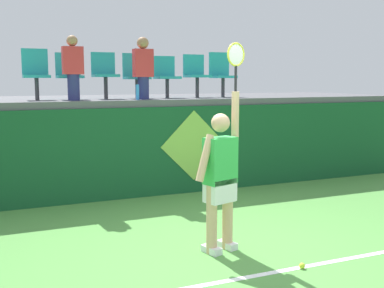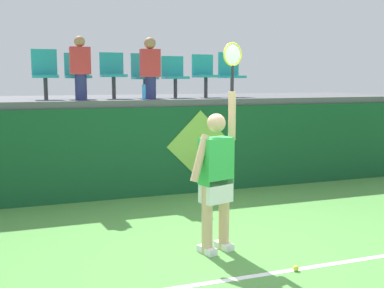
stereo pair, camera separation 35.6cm
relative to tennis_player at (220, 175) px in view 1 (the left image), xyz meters
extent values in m
plane|color=#519342|center=(0.06, -0.14, -0.93)|extent=(40.00, 40.00, 0.00)
cube|color=#144C28|center=(0.06, 2.95, -0.14)|extent=(11.34, 0.20, 1.57)
cube|color=#56565B|center=(0.06, 4.40, 0.70)|extent=(11.34, 3.00, 0.12)
cube|color=white|center=(0.06, -0.82, -0.93)|extent=(10.21, 0.08, 0.01)
cube|color=white|center=(-0.13, -0.04, -0.89)|extent=(0.19, 0.28, 0.08)
cube|color=white|center=(0.12, 0.04, -0.89)|extent=(0.19, 0.28, 0.08)
cylinder|color=#DBAD84|center=(-0.13, -0.04, -0.52)|extent=(0.13, 0.13, 0.83)
cylinder|color=#DBAD84|center=(0.12, 0.04, -0.52)|extent=(0.13, 0.13, 0.83)
cube|color=white|center=(-0.01, 0.00, -0.18)|extent=(0.41, 0.32, 0.28)
cube|color=green|center=(-0.01, 0.00, 0.17)|extent=(0.43, 0.32, 0.55)
sphere|color=#DBAD84|center=(-0.01, 0.00, 0.62)|extent=(0.22, 0.22, 0.22)
cylinder|color=#DBAD84|center=(-0.24, -0.07, 0.23)|extent=(0.27, 0.16, 0.55)
cylinder|color=#DBAD84|center=(0.22, 0.07, 0.69)|extent=(0.09, 0.09, 0.58)
cylinder|color=black|center=(0.22, 0.07, 1.13)|extent=(0.03, 0.03, 0.30)
torus|color=gold|center=(0.22, 0.07, 1.41)|extent=(0.28, 0.10, 0.28)
ellipsoid|color=silver|center=(0.22, 0.07, 1.41)|extent=(0.23, 0.09, 0.24)
sphere|color=#D1E533|center=(0.58, -0.85, -0.90)|extent=(0.07, 0.07, 0.07)
cylinder|color=#338CE5|center=(-0.11, 3.05, 0.90)|extent=(0.06, 0.06, 0.27)
cylinder|color=#38383D|center=(-1.72, 3.67, 0.95)|extent=(0.07, 0.07, 0.38)
cube|color=teal|center=(-1.72, 3.67, 1.17)|extent=(0.44, 0.42, 0.05)
cube|color=teal|center=(-1.72, 3.86, 1.42)|extent=(0.44, 0.04, 0.46)
cylinder|color=#38383D|center=(-1.16, 3.67, 0.95)|extent=(0.07, 0.07, 0.37)
cube|color=teal|center=(-1.16, 3.67, 1.16)|extent=(0.44, 0.42, 0.05)
cube|color=teal|center=(-1.16, 3.86, 1.39)|extent=(0.44, 0.04, 0.40)
cylinder|color=#38383D|center=(-0.52, 3.67, 0.96)|extent=(0.07, 0.07, 0.40)
cube|color=teal|center=(-0.52, 3.67, 1.18)|extent=(0.44, 0.42, 0.05)
cube|color=teal|center=(-0.52, 3.86, 1.41)|extent=(0.44, 0.04, 0.40)
cylinder|color=#38383D|center=(0.06, 3.67, 0.94)|extent=(0.07, 0.07, 0.36)
cube|color=teal|center=(0.06, 3.67, 1.14)|extent=(0.44, 0.42, 0.05)
cube|color=teal|center=(0.06, 3.86, 1.39)|extent=(0.44, 0.04, 0.44)
cylinder|color=#38383D|center=(0.66, 3.67, 0.94)|extent=(0.07, 0.07, 0.36)
cube|color=teal|center=(0.66, 3.67, 1.15)|extent=(0.44, 0.42, 0.05)
cube|color=teal|center=(0.66, 3.86, 1.37)|extent=(0.44, 0.04, 0.39)
cylinder|color=#38383D|center=(1.29, 3.67, 0.96)|extent=(0.07, 0.07, 0.39)
cube|color=teal|center=(1.29, 3.67, 1.18)|extent=(0.44, 0.42, 0.05)
cube|color=teal|center=(1.29, 3.86, 1.40)|extent=(0.44, 0.04, 0.40)
cylinder|color=#38383D|center=(1.86, 3.67, 0.95)|extent=(0.07, 0.07, 0.38)
cube|color=teal|center=(1.86, 3.67, 1.17)|extent=(0.44, 0.42, 0.05)
cube|color=teal|center=(1.86, 3.86, 1.42)|extent=(0.44, 0.04, 0.47)
cylinder|color=navy|center=(-1.16, 3.29, 0.98)|extent=(0.20, 0.20, 0.44)
cube|color=red|center=(-1.16, 3.29, 1.43)|extent=(0.34, 0.20, 0.46)
sphere|color=#A87A56|center=(-1.16, 3.29, 1.76)|extent=(0.19, 0.19, 0.19)
cylinder|color=navy|center=(0.06, 3.27, 0.96)|extent=(0.20, 0.20, 0.40)
cube|color=red|center=(0.06, 3.27, 1.40)|extent=(0.34, 0.20, 0.49)
sphere|color=#A87A56|center=(0.06, 3.27, 1.75)|extent=(0.21, 0.21, 0.21)
cube|color=#144C28|center=(0.87, 2.84, -0.93)|extent=(0.90, 0.01, 0.00)
plane|color=#8CC64C|center=(0.87, 2.84, -0.07)|extent=(1.27, 0.00, 1.27)
camera|label=1|loc=(-2.43, -4.92, 1.13)|focal=44.25mm
camera|label=2|loc=(-2.10, -5.05, 1.13)|focal=44.25mm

